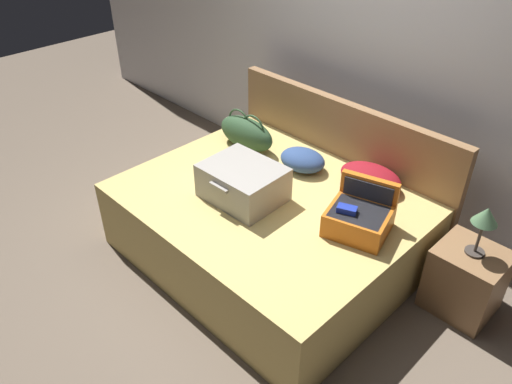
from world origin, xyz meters
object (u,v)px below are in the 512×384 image
Objects in this scene: hard_case_large at (243,182)px; hard_case_medium at (359,217)px; bed at (267,227)px; duffel_bag at (246,133)px; pillow_center_head at (370,177)px; table_lamp at (485,219)px; pillow_near_headboard at (303,160)px; nightstand at (465,280)px.

hard_case_large is 1.18× the size of hard_case_medium.
bed is 3.72× the size of duffel_bag.
table_lamp reaches higher than pillow_center_head.
bed is at bearing -124.55° from pillow_center_head.
hard_case_medium is 1.33× the size of table_lamp.
hard_case_medium is at bearing -63.30° from pillow_center_head.
bed is 1.51m from table_lamp.
hard_case_large is 0.95m from pillow_center_head.
hard_case_medium reaches higher than pillow_near_headboard.
hard_case_medium is 1.34m from duffel_bag.
pillow_center_head is (0.56, 0.77, -0.05)m from hard_case_large.
pillow_near_headboard is 1.02× the size of table_lamp.
hard_case_medium is at bearing -22.57° from pillow_near_headboard.
duffel_bag is 0.56m from pillow_near_headboard.
pillow_center_head is at bearing 55.45° from bed.
hard_case_large reaches higher than pillow_center_head.
bed is at bearing -31.63° from duffel_bag.
hard_case_medium reaches higher than nightstand.
bed is at bearing 176.02° from hard_case_medium.
table_lamp is at bearing 23.46° from bed.
table_lamp reaches higher than hard_case_large.
hard_case_medium is at bearing 12.31° from bed.
bed is 0.45m from hard_case_large.
pillow_near_headboard is 1.40m from table_lamp.
duffel_bag is at bearing -167.06° from pillow_center_head.
bed is at bearing 46.47° from hard_case_large.
hard_case_large is (-0.12, -0.14, 0.41)m from bed.
pillow_center_head reaches higher than nightstand.
duffel_bag reaches higher than pillow_near_headboard.
pillow_center_head is 0.96m from nightstand.
pillow_near_headboard reaches higher than bed.
hard_case_medium is at bearing -10.37° from duffel_bag.
hard_case_medium is at bearing -146.24° from nightstand.
bed is 4.19× the size of nightstand.
hard_case_large reaches higher than bed.
duffel_bag reaches higher than table_lamp.
hard_case_large reaches higher than nightstand.
pillow_near_headboard is (-0.08, 0.47, 0.36)m from bed.
hard_case_large is at bearing -125.88° from pillow_center_head.
pillow_near_headboard is at bearing -175.73° from table_lamp.
hard_case_medium is 0.76m from table_lamp.
hard_case_medium is at bearing -146.24° from table_lamp.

